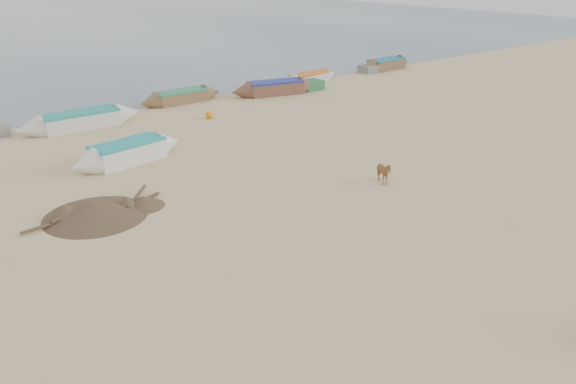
# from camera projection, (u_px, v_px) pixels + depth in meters

# --- Properties ---
(ground) EXTENTS (140.00, 140.00, 0.00)m
(ground) POSITION_uv_depth(u_px,v_px,m) (372.00, 264.00, 16.60)
(ground) COLOR tan
(ground) RESTS_ON ground
(calf_front) EXTENTS (1.12, 1.07, 0.95)m
(calf_front) POSITION_uv_depth(u_px,v_px,m) (384.00, 172.00, 22.36)
(calf_front) COLOR brown
(calf_front) RESTS_ON ground
(near_canoe) EXTENTS (5.57, 2.13, 0.96)m
(near_canoe) POSITION_uv_depth(u_px,v_px,m) (128.00, 152.00, 24.69)
(near_canoe) COLOR silver
(near_canoe) RESTS_ON ground
(debris_pile) EXTENTS (4.73, 4.73, 0.51)m
(debris_pile) POSITION_uv_depth(u_px,v_px,m) (95.00, 210.00, 19.58)
(debris_pile) COLOR brown
(debris_pile) RESTS_ON ground
(waterline_canoes) EXTENTS (57.94, 4.31, 0.92)m
(waterline_canoes) POSITION_uv_depth(u_px,v_px,m) (108.00, 111.00, 31.65)
(waterline_canoes) COLOR brown
(waterline_canoes) RESTS_ON ground
(beach_clutter) EXTENTS (45.39, 4.97, 0.64)m
(beach_clutter) POSITION_uv_depth(u_px,v_px,m) (175.00, 107.00, 33.03)
(beach_clutter) COLOR #316E33
(beach_clutter) RESTS_ON ground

